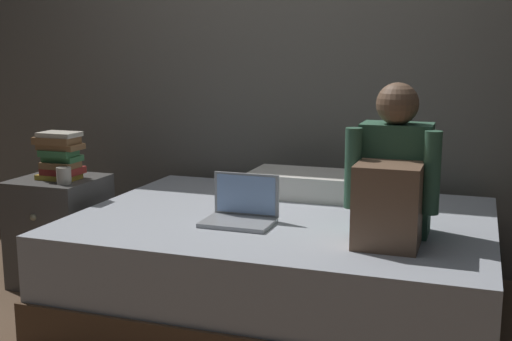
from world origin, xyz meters
TOP-DOWN VIEW (x-y plane):
  - ground_plane at (0.00, 0.00)m, footprint 8.00×8.00m
  - wall_back at (0.00, 1.20)m, footprint 5.60×0.10m
  - bed at (0.20, 0.30)m, footprint 2.00×1.50m
  - nightstand at (-1.10, 0.31)m, footprint 0.44×0.46m
  - person_sitting at (0.74, 0.08)m, footprint 0.39×0.44m
  - laptop at (0.06, 0.10)m, footprint 0.32×0.23m
  - pillow at (0.17, 0.75)m, footprint 0.56×0.36m
  - book_stack at (-1.06, 0.29)m, footprint 0.24×0.17m
  - mug at (-0.97, 0.19)m, footprint 0.08×0.08m

SIDE VIEW (x-z plane):
  - ground_plane at x=0.00m, z-range 0.00..0.00m
  - bed at x=0.20m, z-range 0.00..0.50m
  - nightstand at x=-1.10m, z-range 0.00..0.60m
  - laptop at x=0.06m, z-range 0.45..0.67m
  - pillow at x=0.17m, z-range 0.50..0.63m
  - mug at x=-0.97m, z-range 0.60..0.69m
  - book_stack at x=-1.06m, z-range 0.60..0.86m
  - person_sitting at x=0.74m, z-range 0.42..1.08m
  - wall_back at x=0.00m, z-range 0.00..2.70m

